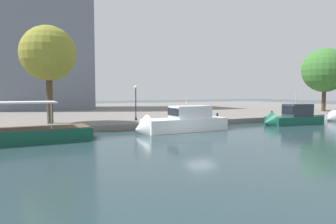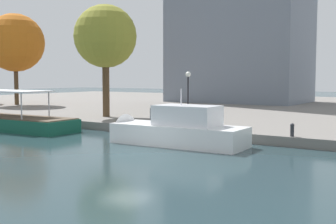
# 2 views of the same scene
# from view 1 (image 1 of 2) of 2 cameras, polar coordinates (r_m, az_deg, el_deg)

# --- Properties ---
(ground_plane) EXTENTS (220.00, 220.00, 0.00)m
(ground_plane) POSITION_cam_1_polar(r_m,az_deg,el_deg) (25.88, 6.29, -4.78)
(ground_plane) COLOR #23383D
(dock_promenade) EXTENTS (120.00, 55.00, 0.63)m
(dock_promenade) POSITION_cam_1_polar(r_m,az_deg,el_deg) (58.03, -12.00, 0.25)
(dock_promenade) COLOR slate
(dock_promenade) RESTS_ON ground_plane
(motor_yacht_2) EXTENTS (9.63, 3.12, 4.46)m
(motor_yacht_2) POSITION_cam_1_polar(r_m,az_deg,el_deg) (29.50, 2.26, -2.34)
(motor_yacht_2) COLOR white
(motor_yacht_2) RESTS_ON ground_plane
(motor_yacht_3) EXTENTS (7.92, 3.04, 4.47)m
(motor_yacht_3) POSITION_cam_1_polar(r_m,az_deg,el_deg) (38.22, 22.47, -1.21)
(motor_yacht_3) COLOR #14513D
(motor_yacht_3) RESTS_ON ground_plane
(mooring_bollard_1) EXTENTS (0.23, 0.23, 0.79)m
(mooring_bollard_1) POSITION_cam_1_polar(r_m,az_deg,el_deg) (41.47, 19.32, -0.27)
(mooring_bollard_1) COLOR #2D2D33
(mooring_bollard_1) RESTS_ON dock_promenade
(mooring_bollard_2) EXTENTS (0.26, 0.26, 0.82)m
(mooring_bollard_2) POSITION_cam_1_polar(r_m,az_deg,el_deg) (35.66, 9.43, -0.72)
(mooring_bollard_2) COLOR #2D2D33
(mooring_bollard_2) RESTS_ON dock_promenade
(lamp_post) EXTENTS (0.41, 0.41, 4.00)m
(lamp_post) POSITION_cam_1_polar(r_m,az_deg,el_deg) (34.10, -6.21, 2.63)
(lamp_post) COLOR black
(lamp_post) RESTS_ON dock_promenade
(tree_0) EXTENTS (7.33, 7.33, 10.58)m
(tree_0) POSITION_cam_1_polar(r_m,az_deg,el_deg) (56.86, 28.00, 7.23)
(tree_0) COLOR #4C3823
(tree_0) RESTS_ON dock_promenade
(tree_1) EXTENTS (5.63, 5.63, 10.03)m
(tree_1) POSITION_cam_1_polar(r_m,az_deg,el_deg) (33.33, -22.22, 10.33)
(tree_1) COLOR #4C3823
(tree_1) RESTS_ON dock_promenade
(office_tower) EXTENTS (18.50, 12.10, 39.66)m
(office_tower) POSITION_cam_1_polar(r_m,az_deg,el_deg) (63.75, -23.76, 17.65)
(office_tower) COLOR slate
(office_tower) RESTS_ON dock_promenade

